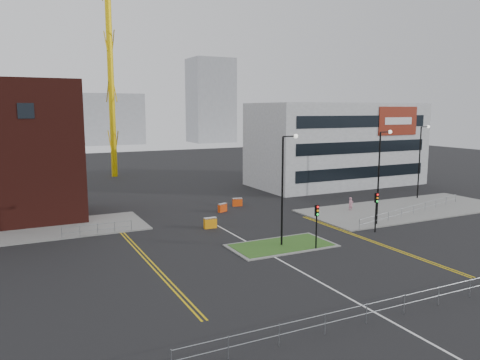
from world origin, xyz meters
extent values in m
plane|color=black|center=(0.00, 0.00, 0.00)|extent=(200.00, 200.00, 0.00)
cube|color=slate|center=(22.00, 14.00, 0.06)|extent=(24.00, 10.00, 0.12)
cube|color=slate|center=(2.00, 8.00, 0.04)|extent=(8.60, 4.60, 0.08)
cube|color=#24521B|center=(2.00, 8.00, 0.06)|extent=(8.00, 4.00, 0.12)
cube|color=black|center=(-16.00, 22.98, 11.00)|extent=(1.40, 0.10, 1.40)
cube|color=#A5A7A9|center=(26.00, 32.00, 6.00)|extent=(25.00, 12.00, 12.00)
cube|color=black|center=(26.00, 25.98, 2.50)|extent=(22.00, 0.10, 1.60)
cube|color=black|center=(26.00, 25.98, 6.00)|extent=(22.00, 0.10, 1.60)
cube|color=black|center=(26.00, 25.98, 9.50)|extent=(22.00, 0.10, 1.60)
cube|color=maroon|center=(32.00, 25.92, 9.50)|extent=(7.00, 0.15, 4.00)
cube|color=white|center=(32.00, 25.82, 9.50)|extent=(5.00, 0.05, 1.00)
cylinder|color=yellow|center=(-2.00, 55.00, 19.06)|extent=(1.00, 1.00, 38.11)
cylinder|color=black|center=(2.00, 8.00, 4.50)|extent=(0.16, 0.16, 9.00)
cylinder|color=black|center=(2.60, 8.00, 9.00)|extent=(1.20, 0.10, 0.10)
sphere|color=silver|center=(3.20, 8.00, 9.00)|extent=(0.36, 0.36, 0.36)
cylinder|color=black|center=(14.00, 10.00, 4.50)|extent=(0.16, 0.16, 9.00)
cylinder|color=black|center=(14.60, 10.00, 9.00)|extent=(1.20, 0.10, 0.10)
sphere|color=silver|center=(15.20, 10.00, 9.00)|extent=(0.36, 0.36, 0.36)
cylinder|color=black|center=(28.00, 18.00, 4.50)|extent=(0.16, 0.16, 9.00)
cylinder|color=black|center=(28.60, 18.00, 9.00)|extent=(1.20, 0.10, 0.10)
sphere|color=silver|center=(29.20, 18.00, 9.00)|extent=(0.36, 0.36, 0.36)
cylinder|color=black|center=(4.00, 6.00, 1.50)|extent=(0.12, 0.12, 3.00)
cube|color=black|center=(4.00, 6.00, 3.20)|extent=(0.28, 0.22, 0.90)
sphere|color=red|center=(4.00, 5.87, 3.50)|extent=(0.18, 0.18, 0.18)
sphere|color=orange|center=(4.00, 5.87, 3.20)|extent=(0.18, 0.18, 0.18)
sphere|color=#0CCC33|center=(4.00, 5.87, 2.90)|extent=(0.18, 0.18, 0.18)
cylinder|color=black|center=(12.00, 8.00, 1.50)|extent=(0.12, 0.12, 3.00)
cube|color=black|center=(12.00, 8.00, 3.20)|extent=(0.28, 0.22, 0.90)
sphere|color=red|center=(12.00, 7.87, 3.50)|extent=(0.18, 0.18, 0.18)
sphere|color=orange|center=(12.00, 7.87, 3.20)|extent=(0.18, 0.18, 0.18)
sphere|color=#0CCC33|center=(12.00, 7.87, 2.90)|extent=(0.18, 0.18, 0.18)
cylinder|color=gray|center=(0.00, -6.00, 1.05)|extent=(24.00, 0.04, 0.04)
cylinder|color=gray|center=(0.00, -6.00, 0.55)|extent=(24.00, 0.04, 0.04)
cylinder|color=gray|center=(-11.00, 18.00, 1.05)|extent=(6.00, 0.04, 0.04)
cylinder|color=gray|center=(-11.00, 18.00, 0.55)|extent=(6.00, 0.04, 0.04)
cylinder|color=gray|center=(-14.00, 18.00, 0.55)|extent=(0.05, 0.05, 1.10)
cylinder|color=gray|center=(-8.00, 18.00, 0.55)|extent=(0.05, 0.05, 1.10)
cylinder|color=gray|center=(20.50, 11.50, 1.05)|extent=(19.01, 5.04, 0.04)
cylinder|color=gray|center=(20.50, 11.50, 0.55)|extent=(19.01, 5.04, 0.04)
cylinder|color=gray|center=(11.00, 9.00, 0.55)|extent=(0.05, 0.05, 1.10)
cylinder|color=gray|center=(30.00, 14.00, 0.55)|extent=(0.05, 0.05, 1.10)
cube|color=silver|center=(0.00, 2.00, 0.01)|extent=(0.15, 30.00, 0.01)
cube|color=gold|center=(-9.00, 10.00, 0.01)|extent=(0.12, 24.00, 0.01)
cube|color=gold|center=(-8.70, 10.00, 0.01)|extent=(0.12, 24.00, 0.01)
cube|color=gold|center=(9.50, 6.00, 0.01)|extent=(0.12, 20.00, 0.01)
cube|color=gold|center=(9.80, 6.00, 0.01)|extent=(0.12, 20.00, 0.01)
cube|color=gray|center=(10.00, 130.00, 8.00)|extent=(24.00, 12.00, 16.00)
cube|color=gray|center=(45.00, 125.00, 14.00)|extent=(14.00, 12.00, 28.00)
cube|color=gray|center=(-8.00, 140.00, 6.00)|extent=(30.00, 12.00, 12.00)
imported|color=#C88195|center=(15.65, 15.86, 0.80)|extent=(0.60, 0.41, 1.60)
cube|color=orange|center=(-1.00, 16.00, 0.51)|extent=(1.22, 0.41, 1.02)
cube|color=silver|center=(-1.00, 16.00, 0.97)|extent=(1.22, 0.41, 0.12)
cube|color=#E5420C|center=(2.95, 21.98, 0.46)|extent=(1.16, 0.75, 0.92)
cube|color=silver|center=(2.95, 21.98, 0.87)|extent=(1.16, 0.75, 0.11)
cube|color=#E9460C|center=(5.76, 24.00, 0.47)|extent=(1.17, 0.55, 0.94)
cube|color=silver|center=(5.76, 24.00, 0.89)|extent=(1.17, 0.55, 0.11)
camera|label=1|loc=(-17.56, -23.82, 11.15)|focal=35.00mm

